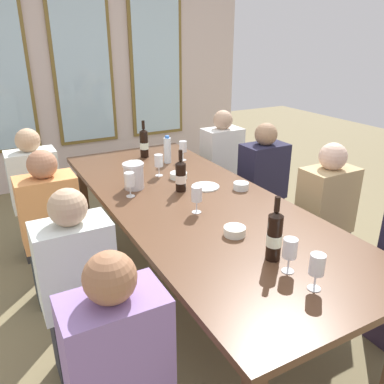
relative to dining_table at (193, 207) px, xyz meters
The scene contains 26 objects.
ground_plane 0.68m from the dining_table, ahead, with size 12.00×12.00×0.00m, color olive.
back_wall_with_windows 2.88m from the dining_table, 90.00° to the left, with size 4.30×0.10×2.90m.
dining_table is the anchor object (origin of this frame).
white_plate_0 0.26m from the dining_table, 39.69° to the left, with size 0.20×0.20×0.01m, color white.
metal_pitcher 0.50m from the dining_table, 125.18° to the left, with size 0.16×0.16×0.19m.
wine_bottle_0 1.10m from the dining_table, 85.55° to the left, with size 0.08×0.08×0.34m.
wine_bottle_1 0.25m from the dining_table, 88.75° to the left, with size 0.08×0.08×0.30m.
wine_bottle_2 0.88m from the dining_table, 90.77° to the right, with size 0.08×0.08×0.34m.
tasting_bowl_0 0.88m from the dining_table, 96.23° to the left, with size 0.13×0.13×0.04m, color white.
tasting_bowl_1 0.45m from the dining_table, 76.39° to the left, with size 0.13×0.13×0.05m, color white.
tasting_bowl_2 0.56m from the dining_table, 93.88° to the right, with size 0.12×0.12×0.05m, color white.
tasting_bowl_3 0.40m from the dining_table, ahead, with size 0.11×0.11×0.05m, color white.
water_bottle 0.87m from the dining_table, 76.51° to the left, with size 0.06×0.06×0.24m.
wine_glass_0 1.15m from the dining_table, 90.50° to the right, with size 0.07×0.07×0.17m.
wine_glass_1 0.27m from the dining_table, 112.41° to the right, with size 0.07×0.07×0.17m.
wine_glass_2 0.47m from the dining_table, 144.22° to the left, with size 0.07×0.07×0.17m.
wine_glass_3 0.58m from the dining_table, 90.66° to the left, with size 0.07×0.07×0.17m.
wine_glass_4 0.99m from the dining_table, 91.16° to the right, with size 0.07×0.07×0.17m.
wine_glass_5 0.92m from the dining_table, 67.11° to the left, with size 0.07×0.07×0.17m.
seated_person_0 0.98m from the dining_table, 155.97° to the left, with size 0.38×0.24×1.11m.
seated_person_1 0.97m from the dining_table, 21.98° to the left, with size 0.38×0.24×1.11m.
seated_person_2 1.37m from the dining_table, 130.72° to the right, with size 0.38×0.24×1.11m.
seated_person_4 0.97m from the dining_table, 157.72° to the right, with size 0.38×0.24×1.11m.
seated_person_5 0.97m from the dining_table, 22.48° to the right, with size 0.38×0.24×1.11m.
seated_person_6 1.41m from the dining_table, 129.22° to the left, with size 0.38×0.24×1.11m.
seated_person_7 1.36m from the dining_table, 49.03° to the left, with size 0.38×0.24×1.11m.
Camera 1 is at (-1.17, -2.15, 1.79)m, focal length 36.61 mm.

